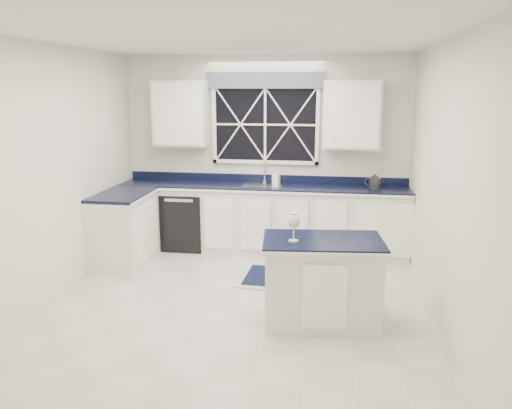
% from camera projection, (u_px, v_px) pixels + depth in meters
% --- Properties ---
extents(ground, '(4.50, 4.50, 0.00)m').
position_uv_depth(ground, '(236.00, 308.00, 5.21)').
color(ground, beige).
rests_on(ground, ground).
extents(back_wall, '(4.00, 0.10, 2.70)m').
position_uv_depth(back_wall, '(266.00, 153.00, 7.07)').
color(back_wall, silver).
rests_on(back_wall, ground).
extents(base_cabinets, '(3.99, 1.60, 0.90)m').
position_uv_depth(base_cabinets, '(237.00, 221.00, 6.88)').
color(base_cabinets, silver).
rests_on(base_cabinets, ground).
extents(countertop, '(3.98, 0.64, 0.04)m').
position_uv_depth(countertop, '(262.00, 187.00, 6.88)').
color(countertop, black).
rests_on(countertop, base_cabinets).
extents(dishwasher, '(0.60, 0.58, 0.82)m').
position_uv_depth(dishwasher, '(187.00, 219.00, 7.16)').
color(dishwasher, black).
rests_on(dishwasher, ground).
extents(window, '(1.65, 0.09, 1.26)m').
position_uv_depth(window, '(265.00, 119.00, 6.92)').
color(window, black).
rests_on(window, ground).
extents(upper_cabinets, '(3.10, 0.34, 0.90)m').
position_uv_depth(upper_cabinets, '(264.00, 114.00, 6.79)').
color(upper_cabinets, silver).
rests_on(upper_cabinets, ground).
extents(faucet, '(0.05, 0.20, 0.30)m').
position_uv_depth(faucet, '(264.00, 172.00, 7.03)').
color(faucet, '#B8B7BA').
rests_on(faucet, countertop).
extents(island, '(1.19, 0.79, 0.84)m').
position_uv_depth(island, '(322.00, 281.00, 4.82)').
color(island, silver).
rests_on(island, ground).
extents(rug, '(1.40, 0.89, 0.02)m').
position_uv_depth(rug, '(296.00, 278.00, 6.00)').
color(rug, '#B0B0AB').
rests_on(rug, ground).
extents(kettle, '(0.26, 0.21, 0.19)m').
position_uv_depth(kettle, '(375.00, 182.00, 6.65)').
color(kettle, '#2B2B2D').
rests_on(kettle, countertop).
extents(wine_glass, '(0.12, 0.12, 0.28)m').
position_uv_depth(wine_glass, '(294.00, 221.00, 4.63)').
color(wine_glass, white).
rests_on(wine_glass, island).
extents(soap_bottle, '(0.11, 0.11, 0.20)m').
position_uv_depth(soap_bottle, '(276.00, 176.00, 6.97)').
color(soap_bottle, silver).
rests_on(soap_bottle, countertop).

